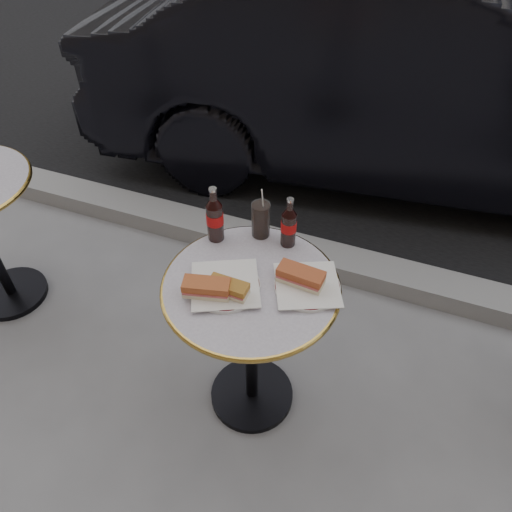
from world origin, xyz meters
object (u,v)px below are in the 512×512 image
(plate_left, at_px, (225,286))
(cola_bottle_left, at_px, (215,214))
(cola_glass, at_px, (261,220))
(parked_car, at_px, (423,71))
(plate_right, at_px, (307,286))
(bistro_table, at_px, (251,347))
(cola_bottle_right, at_px, (289,222))

(plate_left, distance_m, cola_bottle_left, 0.28)
(cola_glass, height_order, parked_car, parked_car)
(plate_right, bearing_deg, parked_car, 86.18)
(bistro_table, bearing_deg, cola_bottle_left, 140.17)
(plate_right, distance_m, cola_glass, 0.32)
(plate_right, bearing_deg, bistro_table, -164.23)
(cola_bottle_right, bearing_deg, plate_right, -54.94)
(bistro_table, height_order, parked_car, parked_car)
(plate_left, height_order, cola_glass, cola_glass)
(plate_right, distance_m, cola_bottle_right, 0.25)
(cola_glass, bearing_deg, parked_car, 78.34)
(cola_bottle_right, bearing_deg, cola_bottle_left, -165.77)
(cola_bottle_left, xyz_separation_m, cola_glass, (0.15, 0.08, -0.04))
(plate_right, relative_size, cola_bottle_left, 0.98)
(plate_right, bearing_deg, cola_glass, 140.63)
(cola_bottle_left, relative_size, cola_bottle_right, 1.10)
(plate_right, height_order, cola_bottle_left, cola_bottle_left)
(plate_left, relative_size, plate_right, 1.06)
(bistro_table, distance_m, plate_left, 0.38)
(bistro_table, relative_size, cola_bottle_right, 3.52)
(bistro_table, bearing_deg, plate_left, -148.58)
(parked_car, bearing_deg, cola_bottle_left, 157.06)
(bistro_table, height_order, cola_glass, cola_glass)
(cola_bottle_left, bearing_deg, cola_glass, 27.88)
(parked_car, bearing_deg, bistro_table, 163.73)
(plate_left, bearing_deg, parked_car, 79.50)
(bistro_table, relative_size, plate_right, 3.25)
(cola_bottle_right, relative_size, parked_car, 0.05)
(plate_right, xyz_separation_m, cola_glass, (-0.24, 0.20, 0.07))
(cola_glass, bearing_deg, cola_bottle_left, -152.12)
(cola_bottle_right, distance_m, parked_car, 1.88)
(plate_left, xyz_separation_m, cola_glass, (0.02, 0.30, 0.07))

